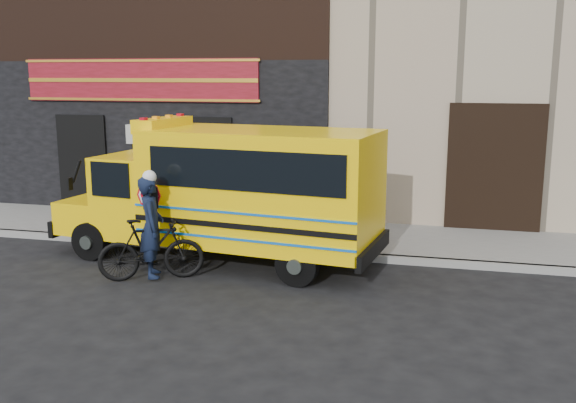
{
  "coord_description": "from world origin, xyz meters",
  "views": [
    {
      "loc": [
        2.85,
        -10.23,
        3.84
      ],
      "look_at": [
        -0.13,
        1.85,
        1.34
      ],
      "focal_mm": 40.0,
      "sensor_mm": 36.0,
      "label": 1
    }
  ],
  "objects": [
    {
      "name": "school_bus",
      "position": [
        -1.31,
        1.91,
        1.51
      ],
      "size": [
        7.12,
        3.01,
        2.92
      ],
      "color": "black",
      "rests_on": "ground"
    },
    {
      "name": "curb",
      "position": [
        0.0,
        2.6,
        0.07
      ],
      "size": [
        40.0,
        0.2,
        0.15
      ],
      "primitive_type": "cube",
      "color": "gray",
      "rests_on": "ground"
    },
    {
      "name": "sidewalk",
      "position": [
        0.0,
        4.1,
        0.07
      ],
      "size": [
        40.0,
        3.0,
        0.15
      ],
      "primitive_type": "cube",
      "color": "#63625D",
      "rests_on": "ground"
    },
    {
      "name": "ground",
      "position": [
        0.0,
        0.0,
        0.0
      ],
      "size": [
        120.0,
        120.0,
        0.0
      ],
      "primitive_type": "plane",
      "color": "black",
      "rests_on": "ground"
    },
    {
      "name": "cyclist",
      "position": [
        -2.43,
        0.49,
        0.96
      ],
      "size": [
        0.71,
        0.83,
        1.92
      ],
      "primitive_type": "imported",
      "rotation": [
        0.0,
        0.0,
        2.01
      ],
      "color": "black",
      "rests_on": "ground"
    },
    {
      "name": "bicycle",
      "position": [
        -2.42,
        0.41,
        0.59
      ],
      "size": [
        2.02,
        1.33,
        1.18
      ],
      "primitive_type": "imported",
      "rotation": [
        0.0,
        0.0,
        2.01
      ],
      "color": "black",
      "rests_on": "ground"
    }
  ]
}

